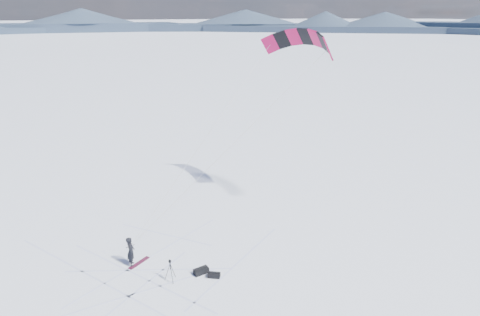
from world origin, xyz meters
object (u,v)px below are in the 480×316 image
snowboard (139,263)px  tripod (170,267)px  gear_bag_a (201,271)px  gear_bag_b (214,275)px  snowkiter (132,265)px

snowboard → tripod: bearing=-93.3°
gear_bag_a → gear_bag_b: gear_bag_a is taller
snowkiter → gear_bag_b: size_ratio=2.41×
snowkiter → gear_bag_a: snowkiter is taller
snowkiter → snowboard: snowkiter is taller
snowboard → tripod: (1.21, -2.49, 0.84)m
snowboard → gear_bag_a: (2.98, -2.67, 0.15)m
snowkiter → tripod: size_ratio=1.42×
tripod → gear_bag_a: bearing=-35.5°
gear_bag_a → gear_bag_b: (0.52, -0.67, -0.03)m
gear_bag_b → snowkiter: bearing=174.8°
snowkiter → gear_bag_b: (3.91, -3.36, 0.14)m
snowkiter → tripod: 3.11m
snowboard → gear_bag_a: bearing=-71.1°
snowkiter → gear_bag_b: snowkiter is taller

